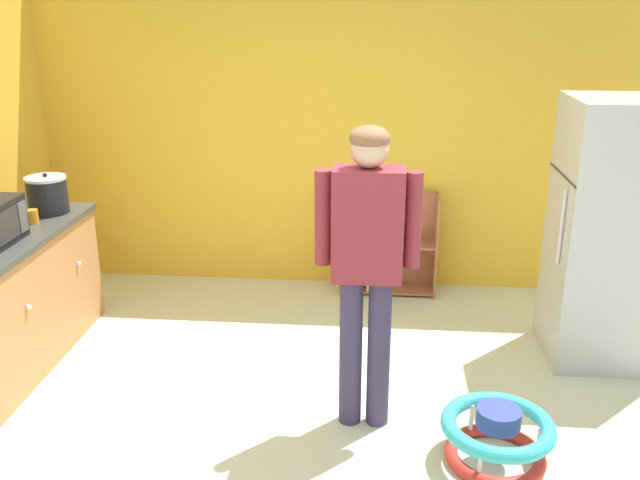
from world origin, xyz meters
TOP-DOWN VIEW (x-y plane):
  - ground_plane at (0.00, 0.00)m, footprint 12.00×12.00m
  - back_wall at (0.00, 2.33)m, footprint 5.20×0.06m
  - refrigerator at (1.79, 1.13)m, footprint 0.73×0.68m
  - bookshelf at (0.29, 2.15)m, footprint 0.80×0.28m
  - standing_person at (0.20, 0.17)m, footprint 0.57×0.22m
  - baby_walker at (0.92, -0.15)m, footprint 0.60×0.60m
  - crock_pot at (-2.11, 1.24)m, footprint 0.29×0.29m
  - yellow_cup at (-2.19, 0.87)m, footprint 0.08×0.08m
  - orange_cup at (-2.11, 0.99)m, footprint 0.08×0.08m

SIDE VIEW (x-z plane):
  - ground_plane at x=0.00m, z-range 0.00..0.00m
  - baby_walker at x=0.92m, z-range 0.00..0.32m
  - bookshelf at x=0.29m, z-range -0.05..0.80m
  - refrigerator at x=1.79m, z-range 0.00..1.78m
  - yellow_cup at x=-2.19m, z-range 0.90..0.99m
  - orange_cup at x=-2.11m, z-range 0.90..0.99m
  - crock_pot at x=-2.11m, z-range 0.89..1.18m
  - standing_person at x=0.20m, z-range 0.18..1.93m
  - back_wall at x=0.00m, z-range 0.00..2.70m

